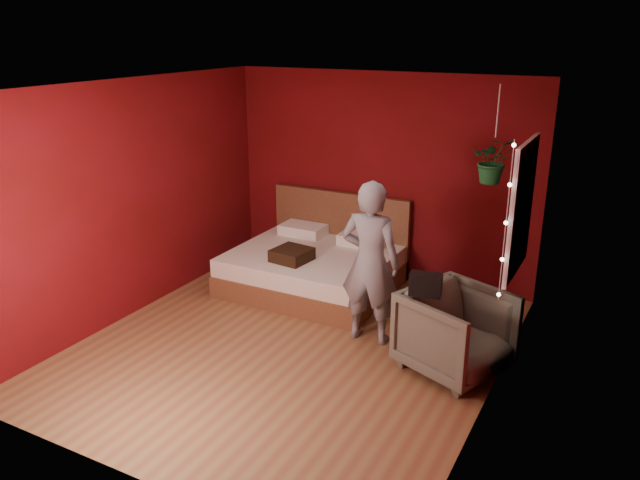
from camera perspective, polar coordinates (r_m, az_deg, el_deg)
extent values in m
plane|color=brown|center=(6.50, -2.54, -9.59)|extent=(4.50, 4.50, 0.00)
cube|color=maroon|center=(7.95, 5.59, 5.76)|extent=(4.00, 0.02, 2.60)
cube|color=maroon|center=(4.34, -18.12, -6.69)|extent=(4.00, 0.02, 2.60)
cube|color=maroon|center=(7.19, -16.70, 3.60)|extent=(0.02, 4.50, 2.60)
cube|color=maroon|center=(5.31, 16.33, -1.72)|extent=(0.02, 4.50, 2.60)
cube|color=white|center=(5.73, -2.93, 13.97)|extent=(4.00, 4.50, 0.02)
cube|color=white|center=(6.10, 17.94, 2.77)|extent=(0.04, 0.97, 1.27)
cube|color=black|center=(6.11, 17.80, 2.79)|extent=(0.02, 0.85, 1.15)
cube|color=white|center=(6.11, 17.76, 2.79)|extent=(0.03, 0.05, 1.15)
cube|color=white|center=(6.11, 17.76, 2.79)|extent=(0.03, 0.85, 0.05)
cylinder|color=silver|center=(5.61, 16.64, 1.51)|extent=(0.01, 0.01, 1.45)
sphere|color=#FFF2CC|center=(5.84, 16.02, -4.81)|extent=(0.04, 0.04, 0.04)
sphere|color=#FFF2CC|center=(5.72, 16.33, -1.71)|extent=(0.04, 0.04, 0.04)
sphere|color=#FFF2CC|center=(5.61, 16.64, 1.51)|extent=(0.04, 0.04, 0.04)
sphere|color=#FFF2CC|center=(5.52, 16.97, 4.85)|extent=(0.04, 0.04, 0.04)
sphere|color=#FFF2CC|center=(5.46, 17.31, 8.28)|extent=(0.04, 0.04, 0.04)
cube|color=brown|center=(7.76, -0.72, -3.53)|extent=(1.93, 1.64, 0.27)
cube|color=silver|center=(7.67, -0.73, -1.87)|extent=(1.89, 1.60, 0.21)
cube|color=brown|center=(8.28, 1.85, 0.83)|extent=(1.93, 0.08, 1.06)
cube|color=white|center=(8.27, -1.56, 0.95)|extent=(0.58, 0.37, 0.13)
cube|color=white|center=(7.90, 3.94, 0.04)|extent=(0.58, 0.37, 0.13)
imported|color=gray|center=(6.29, 4.61, -2.10)|extent=(0.64, 0.44, 1.70)
imported|color=#666250|center=(6.02, 12.32, -8.21)|extent=(1.14, 1.13, 0.80)
cube|color=black|center=(5.70, 9.64, -4.02)|extent=(0.31, 0.19, 0.21)
cube|color=black|center=(7.35, -2.59, -1.36)|extent=(0.45, 0.45, 0.14)
cylinder|color=silver|center=(6.21, 15.96, 11.27)|extent=(0.01, 0.01, 0.50)
imported|color=#1A5B25|center=(6.28, 15.57, 7.02)|extent=(0.49, 0.45, 0.45)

